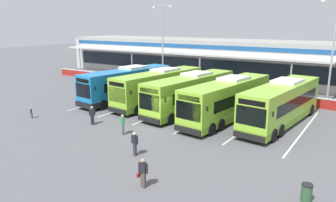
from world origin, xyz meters
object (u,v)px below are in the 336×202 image
Objects in this scene: coach_bus_right_centre at (228,100)px; pedestrian_with_handbag at (143,172)px; coach_bus_rightmost at (282,104)px; pedestrian_in_dark_coat at (135,143)px; lamp_post_centre at (333,45)px; litter_bin at (307,193)px; coach_bus_left_centre at (160,88)px; pedestrian_approaching_bus at (92,115)px; pedestrian_near_bin at (123,124)px; pedestrian_child at (31,113)px; coach_bus_centre at (191,94)px; lamp_post_west at (163,40)px; coach_bus_leftmost at (128,85)px.

pedestrian_with_handbag is (1.28, -14.01, -0.93)m from coach_bus_right_centre.
pedestrian_in_dark_coat is at bearing -116.72° from coach_bus_rightmost.
lamp_post_centre is (6.73, 11.00, 4.50)m from coach_bus_right_centre.
coach_bus_rightmost reaches higher than litter_bin.
pedestrian_in_dark_coat is (-1.75, -10.99, -0.91)m from coach_bus_right_centre.
lamp_post_centre is at bearing 32.89° from coach_bus_left_centre.
coach_bus_rightmost is 7.62× the size of pedestrian_approaching_bus.
litter_bin is (13.93, -2.39, -0.41)m from pedestrian_near_bin.
litter_bin is (4.39, -11.98, -1.32)m from coach_bus_rightmost.
pedestrian_child is at bearing -172.69° from pedestrian_near_bin.
pedestrian_in_dark_coat is at bearing -178.63° from litter_bin.
pedestrian_approaching_bus is 0.15× the size of lamp_post_centre.
pedestrian_near_bin is at bearing -121.52° from lamp_post_centre.
coach_bus_centre is 15.05m from pedestrian_child.
coach_bus_rightmost is (4.41, 1.24, 0.00)m from coach_bus_right_centre.
coach_bus_left_centre is 1.12× the size of lamp_post_centre.
pedestrian_child is (-6.76, -10.88, -1.24)m from coach_bus_left_centre.
lamp_post_west is (0.19, 21.02, 5.75)m from pedestrian_child.
pedestrian_approaching_bus is (-3.89, 0.50, 0.00)m from pedestrian_near_bin.
pedestrian_in_dark_coat is 26.53m from lamp_post_west.
coach_bus_centre reaches higher than pedestrian_in_dark_coat.
pedestrian_in_dark_coat is at bearing -78.41° from coach_bus_centre.
pedestrian_child is at bearing -147.48° from coach_bus_right_centre.
coach_bus_right_centre is 12.29× the size of pedestrian_child.
lamp_post_west and lamp_post_centre have the same top height.
coach_bus_centre is at bearing 101.59° from pedestrian_in_dark_coat.
lamp_post_centre is (8.48, 21.99, 5.42)m from pedestrian_in_dark_coat.
coach_bus_rightmost is at bearing 29.12° from pedestrian_child.
coach_bus_leftmost reaches higher than pedestrian_approaching_bus.
lamp_post_west is (-13.16, 22.39, 5.42)m from pedestrian_in_dark_coat.
pedestrian_with_handbag is at bearing -84.77° from coach_bus_right_centre.
coach_bus_left_centre is 7.62× the size of pedestrian_in_dark_coat.
coach_bus_leftmost is 11.76m from pedestrian_near_bin.
coach_bus_rightmost is 15.59m from pedestrian_with_handbag.
lamp_post_west is 21.64m from lamp_post_centre.
coach_bus_left_centre is at bearing 145.04° from litter_bin.
pedestrian_with_handbag and pedestrian_approaching_bus have the same top height.
coach_bus_centre is 15.59m from pedestrian_with_handbag.
coach_bus_leftmost is 16.85m from coach_bus_rightmost.
coach_bus_right_centre is 1.12× the size of lamp_post_west.
lamp_post_centre reaches higher than coach_bus_right_centre.
pedestrian_approaching_bus is at bearing -120.17° from coach_bus_centre.
pedestrian_near_bin is at bearing -7.36° from pedestrian_approaching_bus.
coach_bus_centre is 4.16m from coach_bus_right_centre.
coach_bus_left_centre is (4.09, 0.42, 0.00)m from coach_bus_leftmost.
coach_bus_centre is at bearing 42.94° from pedestrian_child.
coach_bus_left_centre is at bearing 85.72° from pedestrian_approaching_bus.
lamp_post_west is at bearing 107.00° from pedestrian_approaching_bus.
coach_bus_left_centre is 20.96m from litter_bin.
coach_bus_left_centre is at bearing 5.90° from coach_bus_leftmost.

